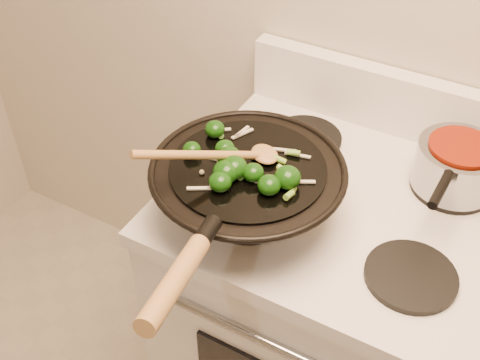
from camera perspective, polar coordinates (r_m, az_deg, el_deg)
The scene contains 5 objects.
stove at distance 1.69m, azimuth 8.64°, elevation -13.02°, with size 0.78×0.67×1.08m.
wok at distance 1.24m, azimuth 0.67°, elevation -0.80°, with size 0.40×0.67×0.22m.
stirfry at distance 1.18m, azimuth -0.03°, elevation 1.34°, with size 0.28×0.24×0.05m.
wooden_spoon at distance 1.18m, azimuth -1.05°, elevation 2.42°, with size 0.21×0.27×0.11m.
saucepan at distance 1.40m, azimuth 19.86°, elevation 1.32°, with size 0.18×0.30×0.11m.
Camera 1 is at (0.06, 0.21, 1.84)m, focal length 45.00 mm.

